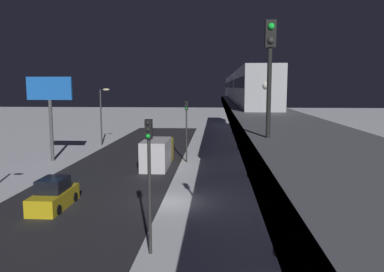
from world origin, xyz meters
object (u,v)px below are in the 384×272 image
object	(u,v)px
rail_signal	(270,59)
box_truck	(158,153)
traffic_light_near	(149,167)
subway_train	(241,87)
traffic_light_mid	(186,122)
commercial_billboard	(50,97)
sedan_yellow	(54,196)

from	to	relation	value
rail_signal	box_truck	bearing A→B (deg)	-72.17
rail_signal	box_truck	xyz separation A→B (m)	(7.58, -23.55, -7.47)
rail_signal	traffic_light_near	distance (m)	7.66
subway_train	traffic_light_mid	distance (m)	17.03
traffic_light_mid	commercial_billboard	size ratio (longest dim) A/B	0.72
subway_train	sedan_yellow	xyz separation A→B (m)	(14.00, 30.95, -7.09)
sedan_yellow	box_truck	size ratio (longest dim) A/B	0.60
box_truck	commercial_billboard	xyz separation A→B (m)	(11.67, -2.11, 5.48)
traffic_light_near	subway_train	bearing A→B (deg)	-99.84
traffic_light_mid	commercial_billboard	bearing A→B (deg)	0.60
subway_train	commercial_billboard	size ratio (longest dim) A/B	6.23
traffic_light_near	rail_signal	bearing A→B (deg)	142.94
traffic_light_near	commercial_billboard	bearing A→B (deg)	-56.83
sedan_yellow	box_truck	distance (m)	14.23
box_truck	traffic_light_near	world-z (taller)	traffic_light_near
subway_train	rail_signal	xyz separation A→B (m)	(1.62, 41.12, 0.95)
box_truck	traffic_light_near	bearing A→B (deg)	97.74
subway_train	commercial_billboard	distance (m)	25.99
subway_train	rail_signal	size ratio (longest dim) A/B	13.87
traffic_light_mid	sedan_yellow	bearing A→B (deg)	64.39
commercial_billboard	box_truck	bearing A→B (deg)	169.74
subway_train	sedan_yellow	size ratio (longest dim) A/B	12.40
traffic_light_near	traffic_light_mid	xyz separation A→B (m)	(0.00, -22.13, 0.00)
traffic_light_mid	commercial_billboard	distance (m)	14.61
rail_signal	sedan_yellow	world-z (taller)	rail_signal
rail_signal	commercial_billboard	world-z (taller)	rail_signal
subway_train	box_truck	xyz separation A→B (m)	(9.20, 17.57, -6.52)
traffic_light_near	traffic_light_mid	bearing A→B (deg)	-90.00
box_truck	traffic_light_mid	size ratio (longest dim) A/B	1.16
sedan_yellow	box_truck	world-z (taller)	box_truck
box_truck	traffic_light_near	xyz separation A→B (m)	(-2.70, 19.87, 2.85)
traffic_light_mid	rail_signal	bearing A→B (deg)	100.69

